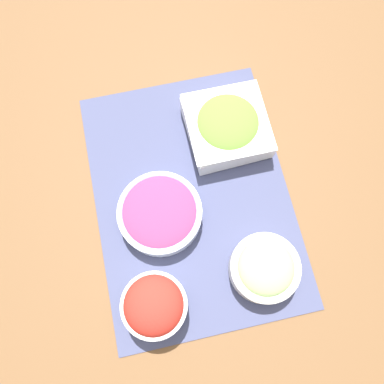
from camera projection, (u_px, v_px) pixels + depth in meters
name	position (u px, v px, depth m)	size (l,w,h in m)	color
ground_plane	(192.00, 197.00, 0.73)	(3.00, 3.00, 0.00)	brown
placemat	(192.00, 197.00, 0.73)	(0.52, 0.37, 0.00)	#474C70
tomato_bowl	(155.00, 305.00, 0.63)	(0.11, 0.11, 0.09)	white
onion_bowl	(160.00, 213.00, 0.69)	(0.16, 0.16, 0.05)	silver
lettuce_bowl	(227.00, 126.00, 0.74)	(0.16, 0.16, 0.06)	white
cucumber_bowl	(265.00, 268.00, 0.66)	(0.12, 0.12, 0.06)	silver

